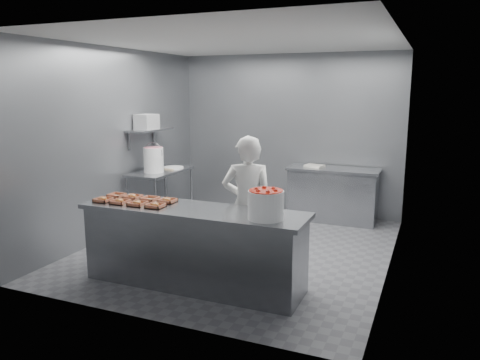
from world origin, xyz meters
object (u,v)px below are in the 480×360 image
strawberry_tub (266,204)px  glaze_bucket (154,159)px  tray_2 (137,203)px  tray_1 (120,201)px  tray_6 (150,199)px  worker (248,205)px  tray_0 (103,200)px  tray_3 (155,205)px  tray_4 (117,195)px  tray_5 (133,197)px  back_counter (333,194)px  service_counter (193,247)px  prep_table (161,189)px  tray_7 (167,200)px  appliance (147,122)px

strawberry_tub → glaze_bucket: glaze_bucket is taller
tray_2 → tray_1: bearing=180.0°
tray_6 → worker: 1.16m
tray_0 → tray_2: bearing=0.0°
tray_3 → glaze_bucket: 2.27m
tray_4 → tray_5: 0.24m
back_counter → tray_2: 3.74m
back_counter → glaze_bucket: bearing=-149.7°
service_counter → tray_0: bearing=-173.6°
prep_table → glaze_bucket: (0.00, -0.19, 0.51)m
prep_table → tray_1: 2.24m
tray_3 → glaze_bucket: size_ratio=0.39×
service_counter → prep_table: (-1.65, 1.95, 0.14)m
tray_0 → strawberry_tub: 2.02m
back_counter → worker: size_ratio=0.90×
tray_7 → tray_0: bearing=-160.7°
tray_1 → service_counter: bearing=8.1°
tray_1 → appliance: 2.33m
tray_2 → worker: (1.05, 0.73, -0.09)m
tray_0 → back_counter: bearing=59.1°
tray_5 → appliance: size_ratio=0.59×
tray_4 → tray_6: same height
strawberry_tub → appliance: appliance is taller
tray_0 → tray_5: same height
tray_4 → appliance: size_ratio=0.59×
prep_table → strawberry_tub: bearing=-38.8°
service_counter → tray_3: bearing=-162.5°
tray_0 → glaze_bucket: 1.97m
tray_0 → appliance: appliance is taller
tray_3 → appliance: appliance is taller
tray_0 → strawberry_tub: bearing=0.8°
tray_2 → tray_7: same height
service_counter → tray_3: 0.63m
worker → strawberry_tub: bearing=104.5°
service_counter → tray_4: 1.22m
service_counter → tray_2: 0.80m
service_counter → tray_1: (-0.88, -0.13, 0.47)m
tray_2 → worker: bearing=34.5°
tray_4 → tray_7: (0.72, -0.00, 0.00)m
tray_6 → strawberry_tub: strawberry_tub is taller
appliance → service_counter: bearing=-39.2°
prep_table → tray_6: 2.11m
strawberry_tub → appliance: size_ratio=1.15×
tray_2 → appliance: (-1.18, 1.99, 0.76)m
back_counter → tray_2: (-1.54, -3.38, 0.47)m
tray_1 → tray_4: bearing=133.3°
worker → strawberry_tub: (0.48, -0.70, 0.23)m
tray_2 → tray_5: bearing=133.6°
tray_2 → tray_7: (0.24, 0.25, 0.00)m
tray_2 → tray_4: bearing=152.2°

